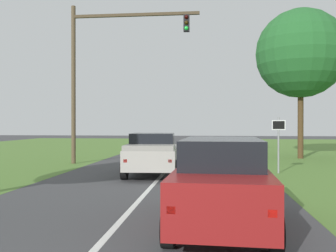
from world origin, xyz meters
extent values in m
plane|color=#424244|center=(0.00, 9.43, 0.00)|extent=(120.00, 120.00, 0.00)
cube|color=maroon|center=(2.28, 5.46, 0.83)|extent=(2.07, 4.81, 0.94)
cube|color=black|center=(2.29, 5.70, 1.60)|extent=(1.77, 3.00, 0.59)
cube|color=red|center=(1.41, 3.16, 0.88)|extent=(0.14, 0.07, 0.12)
cube|color=red|center=(2.94, 3.09, 0.88)|extent=(0.14, 0.07, 0.12)
cylinder|color=black|center=(1.41, 6.97, 0.36)|extent=(0.25, 0.73, 0.72)
cylinder|color=black|center=(3.27, 6.89, 0.36)|extent=(0.25, 0.73, 0.72)
cylinder|color=black|center=(1.28, 4.03, 0.36)|extent=(0.25, 0.73, 0.72)
cylinder|color=black|center=(3.15, 3.95, 0.36)|extent=(0.25, 0.73, 0.72)
cube|color=#B7B2A8|center=(-0.39, 13.67, 0.80)|extent=(2.33, 5.08, 0.80)
cube|color=black|center=(-0.38, 13.42, 1.51)|extent=(1.91, 1.99, 0.62)
cube|color=#9C978F|center=(-0.31, 12.13, 1.30)|extent=(2.05, 2.00, 0.20)
cube|color=red|center=(-1.09, 11.17, 0.84)|extent=(0.14, 0.07, 0.12)
cube|color=red|center=(0.58, 11.26, 0.84)|extent=(0.14, 0.07, 0.12)
cylinder|color=black|center=(-1.50, 15.15, 0.40)|extent=(0.29, 0.81, 0.80)
cylinder|color=black|center=(0.54, 15.27, 0.40)|extent=(0.29, 0.81, 0.80)
cylinder|color=black|center=(-1.33, 12.07, 0.40)|extent=(0.29, 0.81, 0.80)
cylinder|color=black|center=(0.72, 12.19, 0.40)|extent=(0.29, 0.81, 0.80)
cylinder|color=brown|center=(-5.54, 17.83, 4.43)|extent=(0.24, 0.24, 8.87)
cube|color=#4C3D2B|center=(-2.00, 17.83, 8.27)|extent=(7.08, 0.16, 0.16)
cube|color=black|center=(0.84, 17.83, 7.72)|extent=(0.32, 0.28, 0.90)
sphere|color=black|center=(0.84, 17.68, 8.02)|extent=(0.22, 0.22, 0.22)
sphere|color=black|center=(0.84, 17.68, 7.72)|extent=(0.22, 0.22, 0.22)
sphere|color=#1ED83F|center=(0.84, 17.68, 7.42)|extent=(0.22, 0.22, 0.22)
cylinder|color=gray|center=(5.17, 14.72, 1.26)|extent=(0.08, 0.08, 2.53)
cube|color=white|center=(5.17, 14.69, 2.18)|extent=(0.60, 0.03, 0.44)
cube|color=black|center=(5.17, 14.67, 2.18)|extent=(0.52, 0.01, 0.36)
cylinder|color=#4C351E|center=(7.97, 22.39, 2.32)|extent=(0.36, 0.36, 4.65)
sphere|color=#24612B|center=(7.97, 22.39, 6.79)|extent=(5.73, 5.73, 5.73)
camera|label=1|loc=(1.97, -2.66, 2.21)|focal=40.18mm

